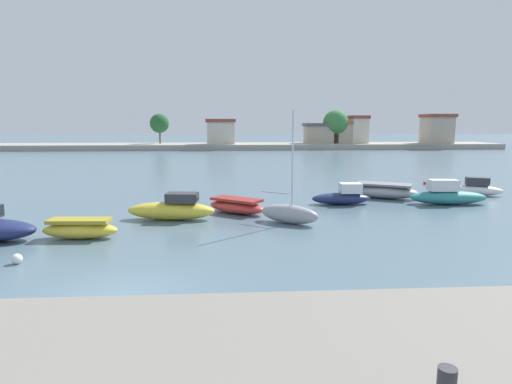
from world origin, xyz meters
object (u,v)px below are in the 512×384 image
Objects in this scene: moored_boat_7 at (384,191)px; moored_boat_8 at (447,196)px; mooring_buoy_2 at (425,183)px; moored_boat_5 at (289,213)px; moored_boat_3 at (172,209)px; mooring_buoy_0 at (17,259)px; moored_boat_4 at (237,206)px; moored_boat_6 at (343,197)px; moored_boat_2 at (80,229)px; moored_boat_9 at (476,189)px.

moored_boat_8 reaches higher than moored_boat_7.
moored_boat_5 is at bearing -135.25° from mooring_buoy_2.
mooring_buoy_0 is at bearing -117.76° from moored_boat_3.
moored_boat_4 is at bearing -167.82° from moored_boat_8.
moored_boat_5 is 13.79m from mooring_buoy_0.
moored_boat_8 is (15.00, 2.07, 0.16)m from moored_boat_4.
moored_boat_3 is 1.29× the size of moored_boat_6.
moored_boat_2 is 0.90× the size of moored_boat_4.
moored_boat_4 is at bearing 29.38° from moored_boat_3.
moored_boat_4 is (3.87, 1.63, -0.17)m from moored_boat_3.
moored_boat_3 is 12.63× the size of mooring_buoy_0.
moored_boat_8 is (3.58, -2.79, 0.07)m from moored_boat_7.
moored_boat_7 is (19.38, 10.45, 0.07)m from moored_boat_2.
moored_boat_3 is at bearing -156.79° from moored_boat_5.
moored_boat_8 is 26.84m from mooring_buoy_0.
moored_boat_6 reaches higher than mooring_buoy_0.
moored_boat_8 is 1.32× the size of moored_boat_9.
moored_boat_3 is at bearing 47.43° from moored_boat_2.
moored_boat_2 is 0.71× the size of moored_boat_3.
moored_boat_4 is at bearing -160.95° from moored_boat_6.
mooring_buoy_2 is (21.78, 13.40, -0.48)m from moored_boat_3.
moored_boat_5 reaches higher than moored_boat_3.
moored_boat_5 is at bearing -129.07° from moored_boat_6.
moored_boat_4 is at bearing -129.19° from moored_boat_7.
moored_boat_4 is 21.43m from mooring_buoy_2.
moored_boat_8 is (22.97, 7.66, 0.15)m from moored_boat_2.
moored_boat_6 reaches higher than moored_boat_7.
mooring_buoy_0 is 34.46m from mooring_buoy_2.
moored_boat_2 is 0.92× the size of moored_boat_6.
moored_boat_7 is 12.67× the size of mooring_buoy_0.
moored_boat_9 is 6.32m from mooring_buoy_2.
moored_boat_4 is 0.77× the size of moored_boat_8.
moored_boat_8 reaches higher than moored_boat_2.
mooring_buoy_0 is at bearing -143.82° from moored_boat_6.
moored_boat_3 is 17.38× the size of mooring_buoy_2.
moored_boat_5 is 18.37m from moored_boat_9.
moored_boat_2 reaches higher than mooring_buoy_2.
moored_boat_7 reaches higher than mooring_buoy_2.
moored_boat_2 is 29.36m from moored_boat_9.
moored_boat_2 is 12.35× the size of mooring_buoy_2.
moored_boat_6 is at bearing -138.13° from mooring_buoy_2.
moored_boat_8 reaches higher than moored_boat_3.
moored_boat_5 reaches higher than moored_boat_6.
moored_boat_5 reaches higher than moored_boat_7.
moored_boat_8 is at bearing 57.89° from moored_boat_5.
moored_boat_3 is at bearing -159.42° from moored_boat_6.
moored_boat_8 is at bearing 43.82° from moored_boat_4.
mooring_buoy_2 is at bearing 79.64° from moored_boat_5.
mooring_buoy_2 is at bearing 37.23° from moored_boat_2.
mooring_buoy_0 is at bearing -104.62° from moored_boat_2.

